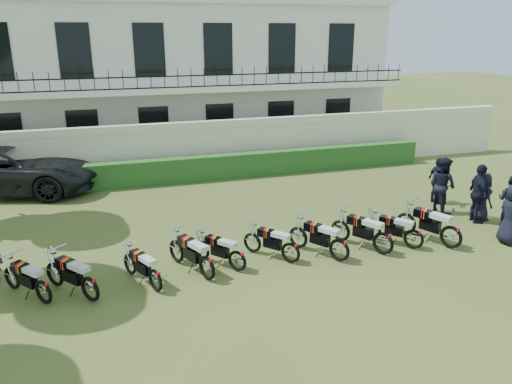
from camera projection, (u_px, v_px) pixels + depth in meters
ground at (253, 249)px, 14.09m from camera, size 100.00×100.00×0.00m
perimeter_wall at (197, 148)px, 20.98m from camera, size 30.00×0.35×2.30m
hedge at (225, 166)px, 20.75m from camera, size 18.00×0.60×1.00m
building at (172, 75)px, 25.59m from camera, size 20.40×9.60×7.40m
motorcycle_0 at (43, 287)px, 11.13m from camera, size 1.20×1.45×0.98m
motorcycle_1 at (90, 283)px, 11.22m from camera, size 1.26×1.55×1.04m
motorcycle_2 at (155, 275)px, 11.68m from camera, size 0.86×1.60×0.94m
motorcycle_3 at (207, 262)px, 12.21m from camera, size 0.95×1.81×1.06m
motorcycle_4 at (237, 256)px, 12.66m from camera, size 1.16×1.41×0.95m
motorcycle_5 at (291, 248)px, 13.12m from camera, size 1.19×1.43×0.97m
motorcycle_6 at (340, 245)px, 13.19m from camera, size 1.13×1.71×1.07m
motorcycle_7 at (383, 238)px, 13.60m from camera, size 1.11×1.77×1.09m
motorcycle_8 at (414, 234)px, 13.96m from camera, size 1.20×1.47×0.99m
motorcycle_9 at (452, 232)px, 13.98m from camera, size 1.03×1.93×1.14m
suv at (10, 169)px, 18.81m from camera, size 7.07×4.59×1.81m
officer_0 at (512, 214)px, 14.25m from camera, size 0.68×0.94×1.78m
officer_1 at (510, 201)px, 15.45m from camera, size 0.85×0.97×1.69m
officer_2 at (478, 194)px, 15.82m from camera, size 0.79×1.22×1.92m
officer_3 at (483, 196)px, 16.09m from camera, size 0.57×0.82×1.58m
officer_4 at (443, 185)px, 16.72m from camera, size 0.80×0.99×1.90m
officer_5 at (438, 181)px, 17.60m from camera, size 0.47×1.00×1.67m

